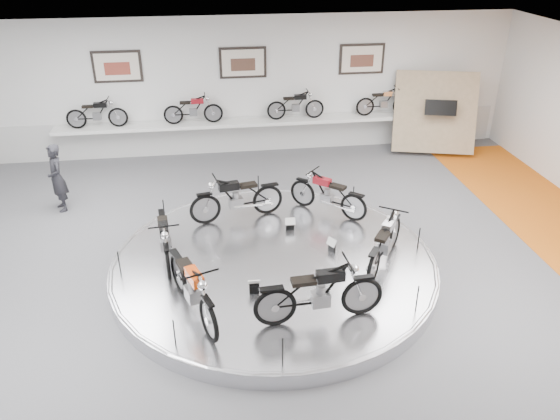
{
  "coord_description": "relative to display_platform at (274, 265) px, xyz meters",
  "views": [
    {
      "loc": [
        -1.17,
        -8.78,
        6.17
      ],
      "look_at": [
        0.17,
        0.6,
        1.22
      ],
      "focal_mm": 35.0,
      "sensor_mm": 36.0,
      "label": 1
    }
  ],
  "objects": [
    {
      "name": "bike_e",
      "position": [
        0.49,
        -1.97,
        0.7
      ],
      "size": [
        1.9,
        0.77,
        1.1
      ],
      "primitive_type": null,
      "rotation": [
        0.0,
        0.0,
        6.34
      ],
      "color": "black",
      "rests_on": "display_platform"
    },
    {
      "name": "shelf_bike_d",
      "position": [
        4.2,
        6.4,
        1.27
      ],
      "size": [
        1.22,
        0.43,
        0.73
      ],
      "primitive_type": null,
      "color": "silver",
      "rests_on": "shelf"
    },
    {
      "name": "shelf_bike_a",
      "position": [
        -4.2,
        6.4,
        1.27
      ],
      "size": [
        1.22,
        0.43,
        0.73
      ],
      "primitive_type": null,
      "color": "black",
      "rests_on": "shelf"
    },
    {
      "name": "bike_b",
      "position": [
        -0.59,
        1.78,
        0.68
      ],
      "size": [
        1.9,
        0.98,
        1.06
      ],
      "primitive_type": null,
      "rotation": [
        0.0,
        0.0,
        3.34
      ],
      "color": "black",
      "rests_on": "display_platform"
    },
    {
      "name": "bike_c",
      "position": [
        -2.1,
        0.28,
        0.64
      ],
      "size": [
        0.77,
        1.73,
        0.98
      ],
      "primitive_type": null,
      "rotation": [
        0.0,
        0.0,
        4.82
      ],
      "color": "black",
      "rests_on": "display_platform"
    },
    {
      "name": "dado_band",
      "position": [
        0.0,
        6.68,
        0.4
      ],
      "size": [
        15.68,
        0.04,
        1.1
      ],
      "primitive_type": "cube",
      "color": "#BCBCBA",
      "rests_on": "floor"
    },
    {
      "name": "display_platform",
      "position": [
        0.0,
        0.0,
        0.0
      ],
      "size": [
        6.4,
        6.4,
        0.3
      ],
      "primitive_type": "cylinder",
      "color": "silver",
      "rests_on": "floor"
    },
    {
      "name": "ceiling",
      "position": [
        0.0,
        -0.3,
        3.85
      ],
      "size": [
        16.0,
        16.0,
        0.0
      ],
      "primitive_type": "plane",
      "rotation": [
        3.14,
        0.0,
        0.0
      ],
      "color": "white",
      "rests_on": "wall_back"
    },
    {
      "name": "platform_rim",
      "position": [
        0.0,
        0.0,
        0.12
      ],
      "size": [
        6.4,
        6.4,
        0.1
      ],
      "primitive_type": "torus",
      "color": "#B2B2BA",
      "rests_on": "display_platform"
    },
    {
      "name": "shelf_bike_b",
      "position": [
        -1.5,
        6.4,
        1.27
      ],
      "size": [
        1.22,
        0.43,
        0.73
      ],
      "primitive_type": null,
      "color": "maroon",
      "rests_on": "shelf"
    },
    {
      "name": "wall_back",
      "position": [
        0.0,
        6.7,
        1.85
      ],
      "size": [
        16.0,
        0.0,
        16.0
      ],
      "primitive_type": "plane",
      "rotation": [
        1.57,
        0.0,
        0.0
      ],
      "color": "silver",
      "rests_on": "floor"
    },
    {
      "name": "poster_left",
      "position": [
        -3.5,
        6.66,
        2.55
      ],
      "size": [
        1.35,
        0.06,
        0.88
      ],
      "primitive_type": "cube",
      "color": "beige",
      "rests_on": "wall_back"
    },
    {
      "name": "display_panel",
      "position": [
        5.6,
        5.8,
        1.1
      ],
      "size": [
        2.56,
        1.52,
        2.3
      ],
      "primitive_type": "cube",
      "rotation": [
        -0.35,
        0.0,
        -0.26
      ],
      "color": "tan",
      "rests_on": "floor"
    },
    {
      "name": "bike_a",
      "position": [
        1.47,
        1.76,
        0.64
      ],
      "size": [
        1.64,
        1.55,
        0.98
      ],
      "primitive_type": null,
      "rotation": [
        0.0,
        0.0,
        2.42
      ],
      "color": "maroon",
      "rests_on": "display_platform"
    },
    {
      "name": "poster_right",
      "position": [
        3.5,
        6.66,
        2.55
      ],
      "size": [
        1.35,
        0.06,
        0.88
      ],
      "primitive_type": "cube",
      "color": "beige",
      "rests_on": "wall_back"
    },
    {
      "name": "bike_d",
      "position": [
        -1.57,
        -1.51,
        0.7
      ],
      "size": [
        1.25,
        1.97,
        1.09
      ],
      "primitive_type": null,
      "rotation": [
        0.0,
        0.0,
        5.06
      ],
      "color": "#C73C0B",
      "rests_on": "display_platform"
    },
    {
      "name": "visitor",
      "position": [
        -4.77,
        3.43,
        0.68
      ],
      "size": [
        0.62,
        0.72,
        1.66
      ],
      "primitive_type": "imported",
      "rotation": [
        0.0,
        0.0,
        -1.12
      ],
      "color": "black",
      "rests_on": "floor"
    },
    {
      "name": "bike_f",
      "position": [
        2.09,
        -0.49,
        0.66
      ],
      "size": [
        1.48,
        1.78,
        1.02
      ],
      "primitive_type": null,
      "rotation": [
        0.0,
        0.0,
        7.25
      ],
      "color": "silver",
      "rests_on": "display_platform"
    },
    {
      "name": "floor",
      "position": [
        0.0,
        -0.3,
        -0.15
      ],
      "size": [
        16.0,
        16.0,
        0.0
      ],
      "primitive_type": "plane",
      "color": "#4C4C4E",
      "rests_on": "ground"
    },
    {
      "name": "shelf",
      "position": [
        0.0,
        6.4,
        0.85
      ],
      "size": [
        11.0,
        0.55,
        0.1
      ],
      "primitive_type": "cube",
      "color": "silver",
      "rests_on": "wall_back"
    },
    {
      "name": "shelf_bike_c",
      "position": [
        1.5,
        6.4,
        1.27
      ],
      "size": [
        1.22,
        0.43,
        0.73
      ],
      "primitive_type": null,
      "color": "black",
      "rests_on": "shelf"
    },
    {
      "name": "poster_center",
      "position": [
        0.0,
        6.66,
        2.55
      ],
      "size": [
        1.35,
        0.06,
        0.88
      ],
      "primitive_type": "cube",
      "color": "beige",
      "rests_on": "wall_back"
    }
  ]
}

